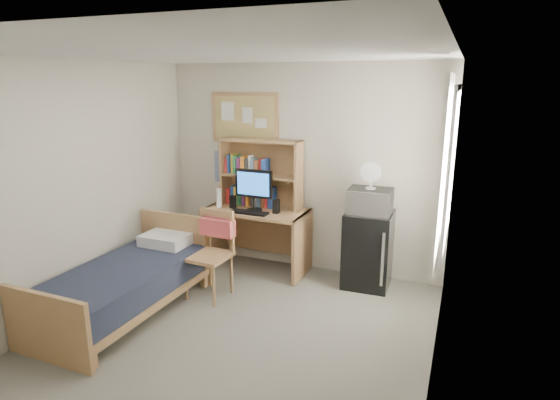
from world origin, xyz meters
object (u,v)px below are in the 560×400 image
at_px(mini_fridge, 368,249).
at_px(desk_fan, 371,177).
at_px(bulletin_board, 245,118).
at_px(desk, 257,240).
at_px(bed, 124,291).
at_px(speaker_right, 276,206).
at_px(desk_chair, 208,255).
at_px(monitor, 254,190).
at_px(microwave, 370,201).
at_px(speaker_left, 233,202).

distance_m(mini_fridge, desk_fan, 0.88).
distance_m(bulletin_board, desk, 1.58).
bearing_deg(bulletin_board, desk, -47.73).
height_order(bed, speaker_right, speaker_right).
relative_size(desk, desk_chair, 1.31).
relative_size(monitor, microwave, 1.07).
xyz_separation_m(mini_fridge, monitor, (-1.42, -0.12, 0.62)).
relative_size(desk, bed, 0.69).
distance_m(bulletin_board, speaker_left, 1.10).
relative_size(mini_fridge, bed, 0.48).
relative_size(speaker_right, microwave, 0.35).
bearing_deg(bulletin_board, microwave, -9.59).
relative_size(speaker_left, microwave, 0.33).
xyz_separation_m(desk, desk_chair, (-0.17, -0.92, 0.09)).
bearing_deg(bed, mini_fridge, 37.91).
relative_size(desk, mini_fridge, 1.43).
relative_size(bed, microwave, 3.82).
bearing_deg(desk, monitor, -90.00).
bearing_deg(desk, microwave, 2.64).
distance_m(bulletin_board, speaker_right, 1.25).
height_order(desk, monitor, monitor).
xyz_separation_m(speaker_right, desk_fan, (1.12, 0.10, 0.44)).
relative_size(desk, microwave, 2.64).
height_order(desk_chair, microwave, microwave).
bearing_deg(bed, desk, 64.65).
bearing_deg(speaker_right, bulletin_board, 147.76).
bearing_deg(speaker_right, speaker_left, -180.00).
xyz_separation_m(desk, monitor, (-0.00, -0.06, 0.66)).
xyz_separation_m(mini_fridge, speaker_left, (-1.72, -0.11, 0.44)).
bearing_deg(desk_fan, speaker_right, -176.19).
relative_size(bulletin_board, desk_chair, 0.95).
bearing_deg(desk, desk_fan, 2.64).
relative_size(desk, desk_fan, 4.52).
distance_m(desk_chair, desk_fan, 2.04).
height_order(desk, speaker_right, speaker_right).
distance_m(monitor, speaker_left, 0.35).
bearing_deg(microwave, speaker_left, -178.42).
xyz_separation_m(desk_chair, mini_fridge, (1.59, 0.97, -0.04)).
xyz_separation_m(bulletin_board, mini_fridge, (1.72, -0.27, -1.47)).
xyz_separation_m(bulletin_board, monitor, (0.30, -0.39, -0.85)).
bearing_deg(speaker_right, desk_chair, -117.84).
distance_m(mini_fridge, speaker_right, 1.21).
bearing_deg(desk_fan, microwave, 0.00).
bearing_deg(desk_chair, speaker_right, 65.07).
xyz_separation_m(bed, speaker_left, (0.50, 1.55, 0.63)).
bearing_deg(mini_fridge, desk_chair, -149.99).
bearing_deg(desk_chair, desk, 83.38).
bearing_deg(desk_fan, speaker_left, -178.42).
xyz_separation_m(desk_chair, monitor, (0.17, 0.86, 0.57)).
xyz_separation_m(bulletin_board, desk, (0.30, -0.33, -1.52)).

